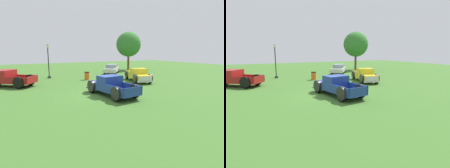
# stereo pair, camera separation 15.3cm
# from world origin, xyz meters

# --- Properties ---
(ground_plane) EXTENTS (80.00, 80.00, 0.00)m
(ground_plane) POSITION_xyz_m (0.00, 0.00, 0.00)
(ground_plane) COLOR #3D6B28
(pickup_truck_foreground) EXTENTS (2.45, 5.14, 1.52)m
(pickup_truck_foreground) POSITION_xyz_m (0.70, -0.33, 0.72)
(pickup_truck_foreground) COLOR navy
(pickup_truck_foreground) RESTS_ON ground_plane
(pickup_truck_behind_left) EXTENTS (3.09, 5.12, 1.48)m
(pickup_truck_behind_left) POSITION_xyz_m (6.49, 3.66, 0.70)
(pickup_truck_behind_left) COLOR yellow
(pickup_truck_behind_left) RESTS_ON ground_plane
(pickup_truck_behind_right) EXTENTS (5.20, 4.71, 1.59)m
(pickup_truck_behind_right) POSITION_xyz_m (-6.46, 7.59, 0.76)
(pickup_truck_behind_right) COLOR maroon
(pickup_truck_behind_right) RESTS_ON ground_plane
(sedan_distant_a) EXTENTS (3.92, 4.31, 1.39)m
(sedan_distant_a) POSITION_xyz_m (7.51, 11.73, 0.73)
(sedan_distant_a) COLOR silver
(sedan_distant_a) RESTS_ON ground_plane
(lamp_post_far) EXTENTS (0.36, 0.36, 4.21)m
(lamp_post_far) POSITION_xyz_m (-1.66, 11.24, 2.21)
(lamp_post_far) COLOR #2D2D33
(lamp_post_far) RESTS_ON ground_plane
(trash_can) EXTENTS (0.59, 0.59, 0.95)m
(trash_can) POSITION_xyz_m (1.97, 7.71, 0.48)
(trash_can) COLOR orange
(trash_can) RESTS_ON ground_plane
(oak_tree_east) EXTENTS (4.34, 4.34, 6.66)m
(oak_tree_east) POSITION_xyz_m (12.92, 15.44, 4.47)
(oak_tree_east) COLOR brown
(oak_tree_east) RESTS_ON ground_plane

